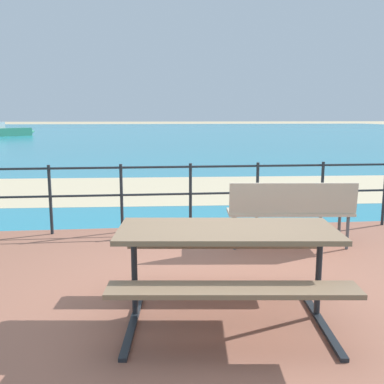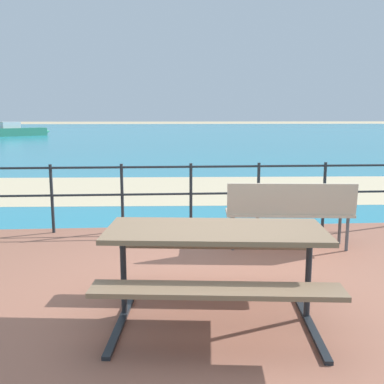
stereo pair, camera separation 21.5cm
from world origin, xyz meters
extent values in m
plane|color=tan|center=(0.00, 0.00, 0.00)|extent=(240.00, 240.00, 0.00)
cube|color=#935B47|center=(0.00, 0.00, 0.03)|extent=(6.40, 5.20, 0.06)
cube|color=teal|center=(0.00, 40.00, 0.01)|extent=(90.00, 90.00, 0.01)
cube|color=beige|center=(0.00, 6.30, 0.01)|extent=(54.12, 6.14, 0.01)
cube|color=#7A6047|center=(0.01, -0.42, 0.80)|extent=(1.82, 0.92, 0.04)
cube|color=#7A6047|center=(-0.05, -0.98, 0.53)|extent=(1.77, 0.44, 0.04)
cube|color=#7A6047|center=(0.07, 0.13, 0.53)|extent=(1.77, 0.44, 0.04)
cylinder|color=#1E2328|center=(-0.74, -0.34, 0.43)|extent=(0.06, 0.06, 0.74)
cube|color=#1E2328|center=(-0.74, -0.34, 0.07)|extent=(0.21, 1.38, 0.03)
cylinder|color=#1E2328|center=(0.76, -0.50, 0.43)|extent=(0.06, 0.06, 0.74)
cube|color=#1E2328|center=(0.76, -0.50, 0.07)|extent=(0.21, 1.38, 0.03)
cube|color=#BCAD93|center=(1.17, 1.47, 0.50)|extent=(1.59, 0.55, 0.04)
cube|color=#BCAD93|center=(1.15, 1.29, 0.71)|extent=(1.56, 0.21, 0.39)
cylinder|color=#4C5156|center=(1.88, 1.55, 0.28)|extent=(0.04, 0.04, 0.44)
cylinder|color=#4C5156|center=(1.85, 1.25, 0.28)|extent=(0.04, 0.04, 0.44)
cylinder|color=#4C5156|center=(0.49, 1.69, 0.28)|extent=(0.04, 0.04, 0.44)
cylinder|color=#4C5156|center=(0.46, 1.39, 0.28)|extent=(0.04, 0.04, 0.44)
cylinder|color=#1E2328|center=(-1.97, 2.37, 0.55)|extent=(0.04, 0.04, 0.98)
cylinder|color=#1E2328|center=(-0.98, 2.37, 0.55)|extent=(0.04, 0.04, 0.98)
cylinder|color=#1E2328|center=(0.00, 2.37, 0.55)|extent=(0.04, 0.04, 0.98)
cylinder|color=#1E2328|center=(0.98, 2.37, 0.55)|extent=(0.04, 0.04, 0.98)
cylinder|color=#1E2328|center=(1.97, 2.37, 0.55)|extent=(0.04, 0.04, 0.98)
cylinder|color=#1E2328|center=(2.95, 2.37, 0.55)|extent=(0.04, 0.04, 0.98)
cylinder|color=#1E2328|center=(0.00, 2.37, 0.99)|extent=(5.90, 0.03, 0.03)
cylinder|color=#1E2328|center=(0.00, 2.37, 0.60)|extent=(5.90, 0.03, 0.03)
cube|color=#338466|center=(-12.60, 33.97, 0.34)|extent=(4.73, 3.92, 0.66)
cone|color=#338466|center=(-10.40, 35.57, 0.34)|extent=(0.75, 0.77, 0.59)
camera|label=1|loc=(-0.63, -3.78, 1.71)|focal=40.84mm
camera|label=2|loc=(-0.42, -3.79, 1.71)|focal=40.84mm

